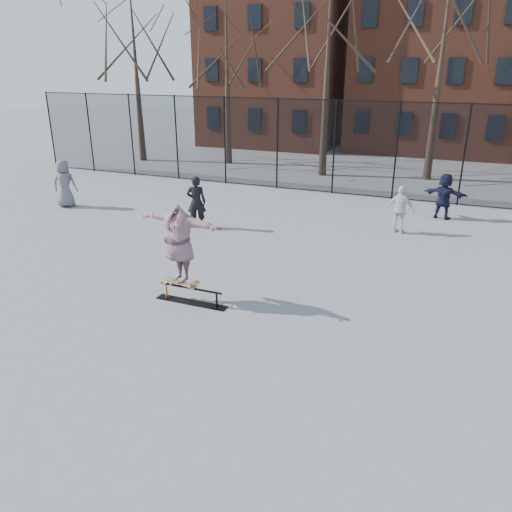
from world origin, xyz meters
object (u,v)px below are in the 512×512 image
at_px(bystander_black, 196,202).
at_px(bystander_white, 400,210).
at_px(bystander_navy, 444,196).
at_px(skate_rail, 191,297).
at_px(skater, 179,245).
at_px(skateboard, 181,284).
at_px(bystander_grey, 65,184).

distance_m(bystander_black, bystander_white, 6.93).
distance_m(bystander_white, bystander_navy, 2.65).
bearing_deg(skate_rail, skater, 180.00).
relative_size(skater, bystander_white, 1.42).
height_order(skate_rail, bystander_white, bystander_white).
height_order(skateboard, bystander_navy, bystander_navy).
xyz_separation_m(skate_rail, bystander_grey, (-8.87, 5.71, 0.78)).
bearing_deg(bystander_navy, bystander_black, 41.87).
height_order(skateboard, bystander_white, bystander_white).
bearing_deg(bystander_black, bystander_navy, -172.43).
xyz_separation_m(skateboard, bystander_grey, (-8.62, 5.71, 0.48)).
bearing_deg(bystander_grey, bystander_navy, 175.14).
bearing_deg(skateboard, bystander_white, 60.65).
bearing_deg(bystander_grey, skater, 125.74).
distance_m(skate_rail, bystander_white, 8.35).
relative_size(skate_rail, bystander_grey, 0.99).
relative_size(bystander_grey, bystander_white, 1.16).
distance_m(skateboard, skater, 0.98).
bearing_deg(skater, skateboard, 0.00).
distance_m(skater, bystander_grey, 10.35).
distance_m(bystander_grey, bystander_white, 12.87).
relative_size(skate_rail, skateboard, 2.22).
xyz_separation_m(bystander_grey, bystander_navy, (14.02, 3.98, -0.09)).
bearing_deg(bystander_black, skater, 93.46).
height_order(skateboard, bystander_grey, bystander_grey).
bearing_deg(bystander_navy, skateboard, 73.64).
relative_size(skate_rail, bystander_navy, 1.09).
relative_size(bystander_grey, bystander_black, 1.03).
height_order(bystander_black, bystander_navy, bystander_black).
bearing_deg(skate_rail, bystander_navy, 62.07).
bearing_deg(skateboard, skate_rail, 0.00).
relative_size(bystander_grey, bystander_navy, 1.11).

